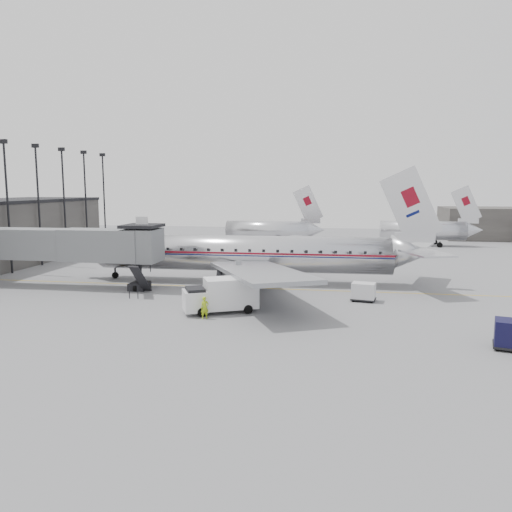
# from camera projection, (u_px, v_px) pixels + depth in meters

# --- Properties ---
(ground) EXTENTS (160.00, 160.00, 0.00)m
(ground) POSITION_uv_depth(u_px,v_px,m) (224.00, 301.00, 43.77)
(ground) COLOR slate
(ground) RESTS_ON ground
(apron_line) EXTENTS (60.00, 0.15, 0.01)m
(apron_line) POSITION_uv_depth(u_px,v_px,m) (267.00, 289.00, 49.16)
(apron_line) COLOR gold
(apron_line) RESTS_ON ground
(jet_bridge) EXTENTS (21.00, 6.20, 7.10)m
(jet_bridge) POSITION_uv_depth(u_px,v_px,m) (68.00, 246.00, 49.43)
(jet_bridge) COLOR #585A5D
(jet_bridge) RESTS_ON ground
(floodlight_masts) EXTENTS (0.90, 42.25, 15.25)m
(floodlight_masts) POSITION_uv_depth(u_px,v_px,m) (24.00, 200.00, 59.70)
(floodlight_masts) COLOR black
(floodlight_masts) RESTS_ON ground
(distant_aircraft_near) EXTENTS (16.39, 3.20, 10.26)m
(distant_aircraft_near) POSITION_uv_depth(u_px,v_px,m) (269.00, 230.00, 84.73)
(distant_aircraft_near) COLOR silver
(distant_aircraft_near) RESTS_ON ground
(distant_aircraft_mid) EXTENTS (16.39, 3.20, 10.26)m
(distant_aircraft_mid) POSITION_uv_depth(u_px,v_px,m) (424.00, 230.00, 84.51)
(distant_aircraft_mid) COLOR silver
(distant_aircraft_mid) RESTS_ON ground
(airliner) EXTENTS (38.22, 35.44, 12.09)m
(airliner) POSITION_uv_depth(u_px,v_px,m) (250.00, 254.00, 52.03)
(airliner) COLOR silver
(airliner) RESTS_ON ground
(service_van) EXTENTS (6.23, 4.48, 2.75)m
(service_van) POSITION_uv_depth(u_px,v_px,m) (222.00, 295.00, 39.72)
(service_van) COLOR silver
(service_van) RESTS_ON ground
(baggage_cart_white) EXTENTS (2.33, 1.94, 1.62)m
(baggage_cart_white) POSITION_uv_depth(u_px,v_px,m) (364.00, 291.00, 43.68)
(baggage_cart_white) COLOR silver
(baggage_cart_white) RESTS_ON ground
(ramp_worker) EXTENTS (0.75, 0.68, 1.72)m
(ramp_worker) POSITION_uv_depth(u_px,v_px,m) (205.00, 308.00, 37.80)
(ramp_worker) COLOR #97B815
(ramp_worker) RESTS_ON ground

